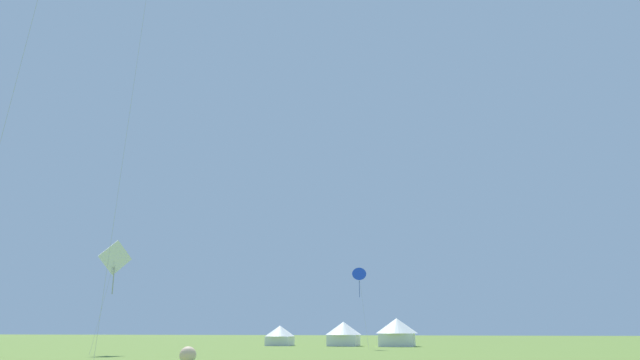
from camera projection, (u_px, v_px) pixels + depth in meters
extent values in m
cylinder|color=#B2B2B7|center=(19.00, 69.00, 27.07)|extent=(2.10, 1.68, 27.44)
cylinder|color=#B2B2B7|center=(134.00, 85.00, 35.14)|extent=(1.19, 1.26, 32.63)
cone|color=blue|center=(359.00, 277.00, 61.44)|extent=(1.76, 1.97, 1.87)
cylinder|color=#183599|center=(359.00, 289.00, 61.13)|extent=(0.05, 0.05, 1.76)
cylinder|color=#B2B2B7|center=(364.00, 312.00, 59.86)|extent=(1.08, 1.18, 7.36)
cube|color=white|center=(115.00, 258.00, 49.27)|extent=(1.73, 2.52, 2.95)
cylinder|color=#A4A4A4|center=(113.00, 280.00, 48.79)|extent=(0.09, 0.09, 2.30)
cylinder|color=#B2B2B7|center=(103.00, 305.00, 47.74)|extent=(0.71, 1.35, 7.87)
sphere|color=beige|center=(188.00, 355.00, 7.61)|extent=(0.22, 0.22, 0.22)
cube|color=white|center=(280.00, 341.00, 71.59)|extent=(2.96, 2.96, 1.11)
cone|color=white|center=(280.00, 331.00, 71.89)|extent=(3.71, 3.71, 1.30)
cube|color=white|center=(344.00, 340.00, 69.81)|extent=(3.49, 3.49, 1.31)
cone|color=white|center=(343.00, 328.00, 70.16)|extent=(4.36, 4.36, 1.53)
cube|color=white|center=(397.00, 340.00, 68.39)|extent=(3.98, 3.98, 1.49)
cone|color=white|center=(397.00, 326.00, 68.79)|extent=(4.98, 4.98, 1.74)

